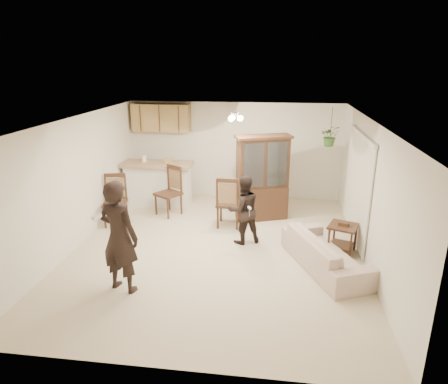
# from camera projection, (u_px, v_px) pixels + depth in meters

# --- Properties ---
(floor) EXTENTS (6.50, 6.50, 0.00)m
(floor) POSITION_uv_depth(u_px,v_px,m) (217.00, 249.00, 7.81)
(floor) COLOR #C1AF92
(floor) RESTS_ON ground
(ceiling) EXTENTS (5.50, 6.50, 0.02)m
(ceiling) POSITION_uv_depth(u_px,v_px,m) (216.00, 120.00, 7.02)
(ceiling) COLOR silver
(ceiling) RESTS_ON wall_back
(wall_back) EXTENTS (5.50, 0.02, 2.50)m
(wall_back) POSITION_uv_depth(u_px,v_px,m) (235.00, 151.00, 10.48)
(wall_back) COLOR silver
(wall_back) RESTS_ON ground
(wall_front) EXTENTS (5.50, 0.02, 2.50)m
(wall_front) POSITION_uv_depth(u_px,v_px,m) (172.00, 277.00, 4.36)
(wall_front) COLOR silver
(wall_front) RESTS_ON ground
(wall_left) EXTENTS (0.02, 6.50, 2.50)m
(wall_left) POSITION_uv_depth(u_px,v_px,m) (77.00, 182.00, 7.76)
(wall_left) COLOR silver
(wall_left) RESTS_ON ground
(wall_right) EXTENTS (0.02, 6.50, 2.50)m
(wall_right) POSITION_uv_depth(u_px,v_px,m) (370.00, 194.00, 7.07)
(wall_right) COLOR silver
(wall_right) RESTS_ON ground
(breakfast_bar) EXTENTS (1.60, 0.55, 1.00)m
(breakfast_bar) POSITION_uv_depth(u_px,v_px,m) (158.00, 185.00, 10.10)
(breakfast_bar) COLOR silver
(breakfast_bar) RESTS_ON floor
(bar_top) EXTENTS (1.75, 0.70, 0.08)m
(bar_top) POSITION_uv_depth(u_px,v_px,m) (157.00, 164.00, 9.92)
(bar_top) COLOR tan
(bar_top) RESTS_ON breakfast_bar
(upper_cabinets) EXTENTS (1.50, 0.34, 0.70)m
(upper_cabinets) POSITION_uv_depth(u_px,v_px,m) (161.00, 118.00, 10.28)
(upper_cabinets) COLOR #9B7843
(upper_cabinets) RESTS_ON wall_back
(vertical_blinds) EXTENTS (0.06, 2.30, 2.10)m
(vertical_blinds) POSITION_uv_depth(u_px,v_px,m) (357.00, 187.00, 7.97)
(vertical_blinds) COLOR beige
(vertical_blinds) RESTS_ON wall_right
(ceiling_fixture) EXTENTS (0.36, 0.36, 0.20)m
(ceiling_fixture) POSITION_uv_depth(u_px,v_px,m) (235.00, 117.00, 8.16)
(ceiling_fixture) COLOR #F8E7BA
(ceiling_fixture) RESTS_ON ceiling
(hanging_plant) EXTENTS (0.43, 0.37, 0.48)m
(hanging_plant) POSITION_uv_depth(u_px,v_px,m) (330.00, 136.00, 9.20)
(hanging_plant) COLOR #2B5B24
(hanging_plant) RESTS_ON ceiling
(plant_cord) EXTENTS (0.01, 0.01, 0.65)m
(plant_cord) POSITION_uv_depth(u_px,v_px,m) (331.00, 122.00, 9.10)
(plant_cord) COLOR #29231E
(plant_cord) RESTS_ON ceiling
(sofa) EXTENTS (1.42, 2.01, 0.73)m
(sofa) POSITION_uv_depth(u_px,v_px,m) (326.00, 248.00, 7.00)
(sofa) COLOR #F0E1C6
(sofa) RESTS_ON floor
(adult) EXTENTS (0.75, 0.61, 1.80)m
(adult) POSITION_uv_depth(u_px,v_px,m) (119.00, 238.00, 6.16)
(adult) COLOR black
(adult) RESTS_ON floor
(child) EXTENTS (0.81, 0.74, 1.35)m
(child) POSITION_uv_depth(u_px,v_px,m) (243.00, 211.00, 7.89)
(child) COLOR black
(child) RESTS_ON floor
(china_hutch) EXTENTS (1.32, 0.87, 1.94)m
(china_hutch) POSITION_uv_depth(u_px,v_px,m) (262.00, 179.00, 9.04)
(china_hutch) COLOR #321A12
(china_hutch) RESTS_ON floor
(side_table) EXTENTS (0.66, 0.66, 0.62)m
(side_table) POSITION_uv_depth(u_px,v_px,m) (342.00, 238.00, 7.58)
(side_table) COLOR #321A12
(side_table) RESTS_ON floor
(chair_bar) EXTENTS (0.59, 0.59, 1.13)m
(chair_bar) POSITION_uv_depth(u_px,v_px,m) (116.00, 211.00, 8.88)
(chair_bar) COLOR #321A12
(chair_bar) RESTS_ON floor
(chair_hutch_left) EXTENTS (0.71, 0.71, 1.16)m
(chair_hutch_left) POSITION_uv_depth(u_px,v_px,m) (168.00, 201.00, 9.46)
(chair_hutch_left) COLOR #321A12
(chair_hutch_left) RESTS_ON floor
(chair_hutch_right) EXTENTS (0.52, 0.52, 1.15)m
(chair_hutch_right) POSITION_uv_depth(u_px,v_px,m) (229.00, 212.00, 8.82)
(chair_hutch_right) COLOR #321A12
(chair_hutch_right) RESTS_ON floor
(controller_adult) EXTENTS (0.09, 0.17, 0.05)m
(controller_adult) POSITION_uv_depth(u_px,v_px,m) (97.00, 217.00, 5.64)
(controller_adult) COLOR white
(controller_adult) RESTS_ON adult
(controller_child) EXTENTS (0.08, 0.12, 0.04)m
(controller_child) POSITION_uv_depth(u_px,v_px,m) (249.00, 208.00, 7.54)
(controller_child) COLOR white
(controller_child) RESTS_ON child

